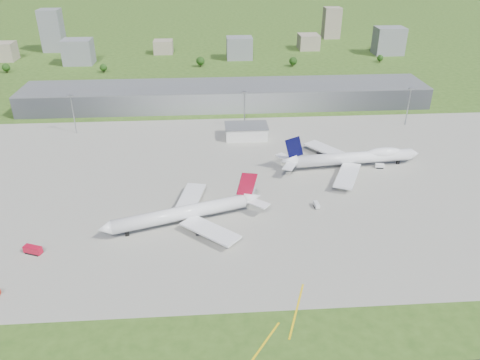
{
  "coord_description": "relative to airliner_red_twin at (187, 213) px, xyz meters",
  "views": [
    {
      "loc": [
        -13.17,
        -175.65,
        116.36
      ],
      "look_at": [
        0.84,
        25.78,
        9.0
      ],
      "focal_mm": 35.0,
      "sensor_mm": 36.0,
      "label": 1
    }
  ],
  "objects": [
    {
      "name": "bldg_ce",
      "position": [
        124.66,
        347.1,
        2.54
      ],
      "size": [
        22.0,
        24.0,
        16.0
      ],
      "primitive_type": "cube",
      "color": "gray",
      "rests_on": "ground"
    },
    {
      "name": "ops_building",
      "position": [
        34.66,
        97.1,
        -1.46
      ],
      "size": [
        26.0,
        16.0,
        8.0
      ],
      "primitive_type": "cube",
      "color": "silver",
      "rests_on": "ground"
    },
    {
      "name": "tree_c",
      "position": [
        4.66,
        277.1,
        0.38
      ],
      "size": [
        8.1,
        8.1,
        9.9
      ],
      "color": "#382314",
      "rests_on": "ground"
    },
    {
      "name": "bldg_w",
      "position": [
        -115.34,
        297.1,
        6.54
      ],
      "size": [
        28.0,
        22.0,
        24.0
      ],
      "primitive_type": "cube",
      "color": "slate",
      "rests_on": "ground"
    },
    {
      "name": "bldg_tall_e",
      "position": [
        164.66,
        407.1,
        12.54
      ],
      "size": [
        20.0,
        18.0,
        36.0
      ],
      "primitive_type": "cube",
      "color": "gray",
      "rests_on": "ground"
    },
    {
      "name": "bldg_far_w",
      "position": [
        -195.34,
        317.1,
        3.54
      ],
      "size": [
        24.0,
        20.0,
        18.0
      ],
      "primitive_type": "cube",
      "color": "gray",
      "rests_on": "ground"
    },
    {
      "name": "ground",
      "position": [
        24.66,
        147.1,
        -5.46
      ],
      "size": [
        1400.0,
        1400.0,
        0.0
      ],
      "primitive_type": "plane",
      "color": "#325219",
      "rests_on": "ground"
    },
    {
      "name": "mast_west",
      "position": [
        -75.34,
        112.1,
        12.25
      ],
      "size": [
        3.5,
        2.0,
        25.9
      ],
      "color": "gray",
      "rests_on": "ground"
    },
    {
      "name": "mast_east",
      "position": [
        144.66,
        112.1,
        12.25
      ],
      "size": [
        3.5,
        2.0,
        25.9
      ],
      "color": "gray",
      "rests_on": "ground"
    },
    {
      "name": "tree_far_w",
      "position": [
        -175.34,
        267.1,
        -0.27
      ],
      "size": [
        7.2,
        7.2,
        8.8
      ],
      "color": "#382314",
      "rests_on": "ground"
    },
    {
      "name": "bldg_cw",
      "position": [
        -35.34,
        337.1,
        1.54
      ],
      "size": [
        20.0,
        18.0,
        14.0
      ],
      "primitive_type": "cube",
      "color": "gray",
      "rests_on": "ground"
    },
    {
      "name": "tree_e",
      "position": [
        94.66,
        272.1,
        0.06
      ],
      "size": [
        7.65,
        7.65,
        9.35
      ],
      "color": "#382314",
      "rests_on": "ground"
    },
    {
      "name": "airliner_red_twin",
      "position": [
        0.0,
        0.0,
        0.0
      ],
      "size": [
        72.79,
        55.43,
        20.48
      ],
      "rotation": [
        0.0,
        0.0,
        3.45
      ],
      "color": "white",
      "rests_on": "ground"
    },
    {
      "name": "bldg_e",
      "position": [
        204.66,
        317.1,
        8.54
      ],
      "size": [
        30.0,
        22.0,
        28.0
      ],
      "primitive_type": "cube",
      "color": "slate",
      "rests_on": "ground"
    },
    {
      "name": "fire_truck",
      "position": [
        -62.06,
        -18.32,
        -3.78
      ],
      "size": [
        8.02,
        5.33,
        3.36
      ],
      "rotation": [
        0.0,
        0.0,
        -0.37
      ],
      "color": "#B40C26",
      "rests_on": "ground"
    },
    {
      "name": "bldg_tall_w",
      "position": [
        -155.34,
        357.1,
        16.54
      ],
      "size": [
        22.0,
        20.0,
        44.0
      ],
      "primitive_type": "cube",
      "color": "slate",
      "rests_on": "ground"
    },
    {
      "name": "airliner_blue_quad",
      "position": [
        90.73,
        50.5,
        0.35
      ],
      "size": [
        80.12,
        62.61,
        20.91
      ],
      "rotation": [
        0.0,
        0.0,
        0.09
      ],
      "color": "white",
      "rests_on": "ground"
    },
    {
      "name": "bldg_c",
      "position": [
        44.66,
        307.1,
        5.54
      ],
      "size": [
        26.0,
        20.0,
        22.0
      ],
      "primitive_type": "cube",
      "color": "slate",
      "rests_on": "ground"
    },
    {
      "name": "apron",
      "position": [
        34.66,
        37.1,
        -5.42
      ],
      "size": [
        360.0,
        190.0,
        0.08
      ],
      "primitive_type": "cube",
      "color": "gray",
      "rests_on": "ground"
    },
    {
      "name": "tug_yellow",
      "position": [
        0.14,
        2.01,
        -4.58
      ],
      "size": [
        3.65,
        2.7,
        1.66
      ],
      "rotation": [
        0.0,
        0.0,
        0.28
      ],
      "color": "#D7CA0C",
      "rests_on": "ground"
    },
    {
      "name": "tree_far_e",
      "position": [
        184.66,
        282.1,
        -0.92
      ],
      "size": [
        6.3,
        6.3,
        7.7
      ],
      "color": "#382314",
      "rests_on": "ground"
    },
    {
      "name": "tree_w",
      "position": [
        -85.34,
        262.1,
        -0.6
      ],
      "size": [
        6.75,
        6.75,
        8.25
      ],
      "color": "#382314",
      "rests_on": "ground"
    },
    {
      "name": "van_white_near",
      "position": [
        61.11,
        9.42,
        -4.21
      ],
      "size": [
        2.59,
        4.97,
        2.46
      ],
      "rotation": [
        0.0,
        0.0,
        1.67
      ],
      "color": "silver",
      "rests_on": "ground"
    },
    {
      "name": "van_white_far",
      "position": [
        105.17,
        48.46,
        -4.2
      ],
      "size": [
        5.06,
        2.89,
        2.48
      ],
      "rotation": [
        0.0,
        0.0,
        -0.14
      ],
      "color": "silver",
      "rests_on": "ground"
    },
    {
      "name": "terminal",
      "position": [
        24.66,
        162.1,
        2.04
      ],
      "size": [
        300.0,
        42.0,
        15.0
      ],
      "primitive_type": "cube",
      "color": "gray",
      "rests_on": "ground"
    },
    {
      "name": "mast_center",
      "position": [
        34.66,
        112.1,
        12.25
      ],
      "size": [
        3.5,
        2.0,
        25.9
      ],
      "color": "gray",
      "rests_on": "ground"
    }
  ]
}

